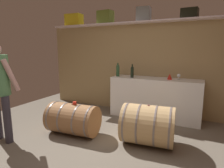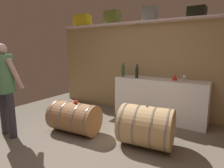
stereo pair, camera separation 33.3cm
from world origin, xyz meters
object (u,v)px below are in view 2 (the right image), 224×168
at_px(toolcase_olive, 112,18).
at_px(tasting_cup, 76,102).
at_px(wine_barrel_near, 74,117).
at_px(red_funnel, 175,77).
at_px(toolcase_yellow, 83,21).
at_px(toolcase_grey, 150,14).
at_px(winemaker_pouring, 5,81).
at_px(wine_glass, 184,77).
at_px(work_cabinet, 160,99).
at_px(wine_bottle_dark, 137,72).
at_px(wine_barrel_far, 146,126).
at_px(wine_bottle_green, 123,70).
at_px(toolcase_black, 197,12).

height_order(toolcase_olive, tasting_cup, toolcase_olive).
bearing_deg(wine_barrel_near, red_funnel, 40.99).
distance_m(toolcase_yellow, toolcase_grey, 1.94).
height_order(toolcase_yellow, winemaker_pouring, toolcase_yellow).
height_order(wine_glass, tasting_cup, wine_glass).
height_order(toolcase_olive, toolcase_grey, toolcase_olive).
bearing_deg(toolcase_olive, toolcase_grey, 3.33).
height_order(wine_glass, winemaker_pouring, winemaker_pouring).
height_order(toolcase_grey, work_cabinet, toolcase_grey).
height_order(wine_bottle_dark, wine_barrel_far, wine_bottle_dark).
xyz_separation_m(wine_bottle_dark, red_funnel, (0.82, 0.10, -0.07)).
relative_size(toolcase_grey, winemaker_pouring, 0.19).
distance_m(toolcase_yellow, toolcase_olive, 0.96).
bearing_deg(toolcase_olive, red_funnel, -3.69).
bearing_deg(toolcase_olive, toolcase_yellow, -176.67).
height_order(wine_bottle_green, wine_barrel_near, wine_bottle_green).
relative_size(wine_barrel_near, winemaker_pouring, 0.58).
distance_m(toolcase_black, wine_barrel_near, 3.14).
bearing_deg(work_cabinet, winemaker_pouring, -132.71).
relative_size(wine_bottle_green, tasting_cup, 4.75).
relative_size(toolcase_yellow, wine_bottle_dark, 1.42).
distance_m(work_cabinet, wine_bottle_green, 1.08).
bearing_deg(toolcase_yellow, toolcase_olive, -4.20).
relative_size(toolcase_olive, winemaker_pouring, 0.22).
bearing_deg(toolcase_yellow, wine_bottle_dark, -13.89).
bearing_deg(wine_glass, toolcase_yellow, 176.44).
xyz_separation_m(toolcase_olive, work_cabinet, (1.35, -0.19, -1.87)).
height_order(toolcase_olive, winemaker_pouring, toolcase_olive).
bearing_deg(wine_bottle_green, wine_barrel_near, -100.24).
bearing_deg(red_funnel, wine_barrel_near, -134.45).
bearing_deg(red_funnel, wine_bottle_green, -177.60).
height_order(toolcase_grey, red_funnel, toolcase_grey).
bearing_deg(wine_bottle_green, toolcase_yellow, 169.84).
xyz_separation_m(toolcase_grey, tasting_cup, (-0.73, -1.69, -1.73)).
xyz_separation_m(toolcase_black, wine_bottle_dark, (-1.11, -0.31, -1.22)).
bearing_deg(red_funnel, wine_bottle_dark, -172.76).
distance_m(toolcase_grey, red_funnel, 1.52).
bearing_deg(toolcase_yellow, wine_bottle_green, -14.36).
bearing_deg(toolcase_grey, tasting_cup, -117.40).
xyz_separation_m(work_cabinet, wine_barrel_far, (0.20, -1.29, -0.12)).
bearing_deg(wine_glass, wine_bottle_green, -176.68).
relative_size(work_cabinet, wine_barrel_near, 2.07).
distance_m(toolcase_black, wine_bottle_dark, 1.68).
bearing_deg(work_cabinet, wine_glass, 1.37).
height_order(toolcase_olive, red_funnel, toolcase_olive).
relative_size(red_funnel, wine_barrel_near, 0.13).
bearing_deg(wine_barrel_near, wine_bottle_dark, 60.54).
height_order(toolcase_olive, wine_barrel_far, toolcase_olive).
relative_size(wine_bottle_green, wine_glass, 2.53).
xyz_separation_m(toolcase_yellow, winemaker_pouring, (0.25, -2.42, -1.31)).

